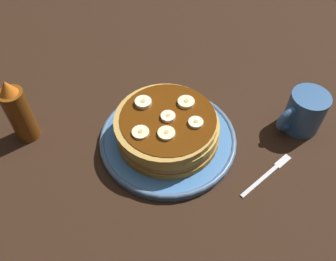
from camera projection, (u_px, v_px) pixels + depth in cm
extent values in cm
cube|color=black|center=(168.00, 147.00, 67.94)|extent=(140.00, 140.00, 3.00)
cylinder|color=#3F72B2|center=(168.00, 140.00, 66.22)|extent=(25.76, 25.76, 1.45)
torus|color=#496588|center=(168.00, 138.00, 65.83)|extent=(26.00, 26.00, 1.02)
cylinder|color=olive|center=(170.00, 135.00, 65.11)|extent=(19.06, 19.06, 1.36)
cylinder|color=#A57037|center=(171.00, 131.00, 63.97)|extent=(18.50, 18.50, 1.36)
cylinder|color=gold|center=(167.00, 126.00, 62.97)|extent=(18.74, 18.74, 1.36)
cylinder|color=#BF9546|center=(167.00, 123.00, 61.58)|extent=(18.53, 18.53, 1.36)
cylinder|color=#592B0A|center=(168.00, 118.00, 61.40)|extent=(17.31, 17.31, 0.16)
cylinder|color=#FDE2C1|center=(168.00, 117.00, 61.07)|extent=(2.64, 2.64, 0.75)
cylinder|color=tan|center=(168.00, 116.00, 60.75)|extent=(0.74, 0.74, 0.08)
cylinder|color=#F9E2C1|center=(196.00, 123.00, 60.30)|extent=(2.65, 2.65, 0.72)
cylinder|color=tan|center=(196.00, 121.00, 59.99)|extent=(0.74, 0.74, 0.08)
cylinder|color=#F1E7C6|center=(143.00, 103.00, 63.25)|extent=(3.07, 3.07, 0.94)
cylinder|color=tan|center=(143.00, 101.00, 62.85)|extent=(0.86, 0.86, 0.08)
cylinder|color=#F4F0B5|center=(166.00, 134.00, 58.74)|extent=(3.02, 3.02, 0.73)
cylinder|color=tan|center=(166.00, 132.00, 58.42)|extent=(0.84, 0.84, 0.08)
cylinder|color=#F9F3B7|center=(186.00, 102.00, 63.39)|extent=(3.11, 3.11, 0.80)
cylinder|color=tan|center=(186.00, 101.00, 63.05)|extent=(0.87, 0.87, 0.08)
cylinder|color=#F8EBB5|center=(141.00, 133.00, 58.95)|extent=(2.99, 2.99, 0.62)
cylinder|color=tan|center=(140.00, 131.00, 58.68)|extent=(0.84, 0.84, 0.08)
cylinder|color=#33598C|center=(305.00, 112.00, 66.28)|extent=(7.24, 7.24, 8.21)
cylinder|color=black|center=(311.00, 99.00, 63.75)|extent=(6.16, 6.16, 0.49)
torus|color=#33598C|center=(290.00, 118.00, 65.14)|extent=(5.90, 1.30, 5.90)
cube|color=silver|center=(260.00, 181.00, 60.97)|extent=(9.43, 2.74, 0.50)
cube|color=silver|center=(283.00, 161.00, 63.65)|extent=(3.69, 1.99, 0.50)
cylinder|color=brown|center=(20.00, 115.00, 63.61)|extent=(4.45, 4.45, 11.30)
cone|color=orange|center=(7.00, 87.00, 58.23)|extent=(3.12, 3.12, 2.67)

